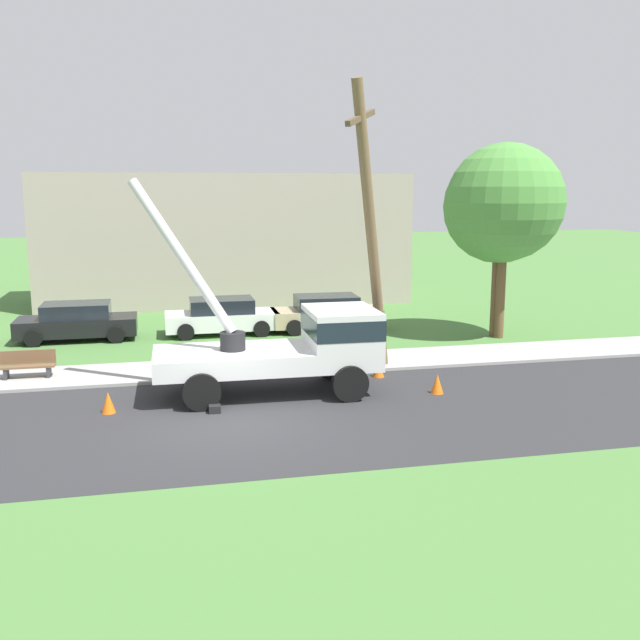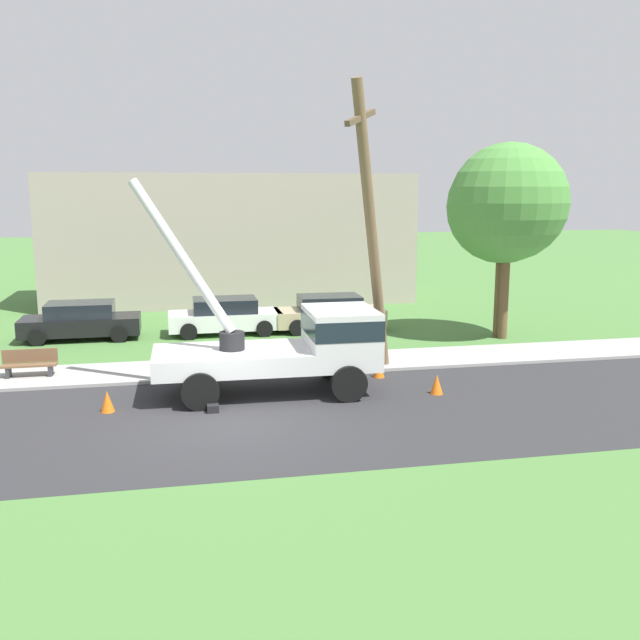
{
  "view_description": "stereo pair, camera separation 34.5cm",
  "coord_description": "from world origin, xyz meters",
  "px_view_note": "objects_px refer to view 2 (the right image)",
  "views": [
    {
      "loc": [
        -1.48,
        -16.87,
        5.7
      ],
      "look_at": [
        3.0,
        3.17,
        1.86
      ],
      "focal_mm": 39.64,
      "sensor_mm": 36.0,
      "label": 1
    },
    {
      "loc": [
        -1.15,
        -16.94,
        5.7
      ],
      "look_at": [
        3.0,
        3.17,
        1.86
      ],
      "focal_mm": 39.64,
      "sensor_mm": 36.0,
      "label": 2
    }
  ],
  "objects_px": {
    "traffic_cone_curbside": "(379,368)",
    "roadside_tree_near": "(503,207)",
    "park_bench": "(30,364)",
    "traffic_cone_ahead": "(437,384)",
    "parked_sedan_white": "(225,316)",
    "utility_truck": "(296,343)",
    "parked_sedan_black": "(81,321)",
    "leaning_utility_pole": "(371,229)",
    "traffic_cone_behind": "(107,401)",
    "roadside_tree_far": "(508,203)",
    "parked_sedan_tan": "(329,313)"
  },
  "relations": [
    {
      "from": "leaning_utility_pole",
      "to": "roadside_tree_near",
      "type": "relative_size",
      "value": 1.23
    },
    {
      "from": "park_bench",
      "to": "traffic_cone_behind",
      "type": "bearing_deg",
      "value": -55.89
    },
    {
      "from": "traffic_cone_behind",
      "to": "parked_sedan_tan",
      "type": "height_order",
      "value": "parked_sedan_tan"
    },
    {
      "from": "utility_truck",
      "to": "park_bench",
      "type": "relative_size",
      "value": 4.22
    },
    {
      "from": "leaning_utility_pole",
      "to": "roadside_tree_far",
      "type": "distance_m",
      "value": 7.78
    },
    {
      "from": "traffic_cone_ahead",
      "to": "utility_truck",
      "type": "bearing_deg",
      "value": 164.76
    },
    {
      "from": "utility_truck",
      "to": "traffic_cone_ahead",
      "type": "distance_m",
      "value": 4.13
    },
    {
      "from": "utility_truck",
      "to": "traffic_cone_curbside",
      "type": "relative_size",
      "value": 12.07
    },
    {
      "from": "parked_sedan_tan",
      "to": "roadside_tree_far",
      "type": "bearing_deg",
      "value": -25.21
    },
    {
      "from": "parked_sedan_white",
      "to": "parked_sedan_black",
      "type": "bearing_deg",
      "value": 179.26
    },
    {
      "from": "leaning_utility_pole",
      "to": "parked_sedan_black",
      "type": "relative_size",
      "value": 1.99
    },
    {
      "from": "leaning_utility_pole",
      "to": "traffic_cone_curbside",
      "type": "bearing_deg",
      "value": -54.8
    },
    {
      "from": "utility_truck",
      "to": "parked_sedan_black",
      "type": "bearing_deg",
      "value": 128.36
    },
    {
      "from": "park_bench",
      "to": "roadside_tree_far",
      "type": "distance_m",
      "value": 17.53
    },
    {
      "from": "traffic_cone_behind",
      "to": "traffic_cone_curbside",
      "type": "distance_m",
      "value": 8.05
    },
    {
      "from": "utility_truck",
      "to": "parked_sedan_black",
      "type": "distance_m",
      "value": 11.06
    },
    {
      "from": "park_bench",
      "to": "parked_sedan_black",
      "type": "bearing_deg",
      "value": 81.85
    },
    {
      "from": "traffic_cone_ahead",
      "to": "roadside_tree_far",
      "type": "relative_size",
      "value": 0.08
    },
    {
      "from": "traffic_cone_behind",
      "to": "parked_sedan_white",
      "type": "bearing_deg",
      "value": 68.54
    },
    {
      "from": "parked_sedan_white",
      "to": "roadside_tree_near",
      "type": "relative_size",
      "value": 0.62
    },
    {
      "from": "traffic_cone_ahead",
      "to": "parked_sedan_white",
      "type": "xyz_separation_m",
      "value": [
        -5.21,
        9.63,
        0.43
      ]
    },
    {
      "from": "utility_truck",
      "to": "traffic_cone_behind",
      "type": "bearing_deg",
      "value": -170.44
    },
    {
      "from": "park_bench",
      "to": "traffic_cone_curbside",
      "type": "bearing_deg",
      "value": -10.57
    },
    {
      "from": "parked_sedan_black",
      "to": "parked_sedan_white",
      "type": "distance_m",
      "value": 5.47
    },
    {
      "from": "traffic_cone_behind",
      "to": "park_bench",
      "type": "xyz_separation_m",
      "value": [
        -2.58,
        3.81,
        0.18
      ]
    },
    {
      "from": "roadside_tree_near",
      "to": "roadside_tree_far",
      "type": "relative_size",
      "value": 0.97
    },
    {
      "from": "roadside_tree_far",
      "to": "parked_sedan_tan",
      "type": "bearing_deg",
      "value": 154.79
    },
    {
      "from": "parked_sedan_black",
      "to": "park_bench",
      "type": "distance_m",
      "value": 5.78
    },
    {
      "from": "traffic_cone_curbside",
      "to": "roadside_tree_far",
      "type": "relative_size",
      "value": 0.08
    },
    {
      "from": "traffic_cone_ahead",
      "to": "traffic_cone_curbside",
      "type": "distance_m",
      "value": 2.32
    },
    {
      "from": "roadside_tree_near",
      "to": "utility_truck",
      "type": "bearing_deg",
      "value": -146.83
    },
    {
      "from": "park_bench",
      "to": "traffic_cone_ahead",
      "type": "bearing_deg",
      "value": -19.14
    },
    {
      "from": "traffic_cone_curbside",
      "to": "park_bench",
      "type": "bearing_deg",
      "value": 169.43
    },
    {
      "from": "traffic_cone_curbside",
      "to": "roadside_tree_near",
      "type": "xyz_separation_m",
      "value": [
        6.24,
        4.86,
        4.71
      ]
    },
    {
      "from": "utility_truck",
      "to": "parked_sedan_tan",
      "type": "xyz_separation_m",
      "value": [
        2.83,
        8.46,
        -0.7
      ]
    },
    {
      "from": "parked_sedan_tan",
      "to": "roadside_tree_near",
      "type": "distance_m",
      "value": 7.92
    },
    {
      "from": "traffic_cone_ahead",
      "to": "parked_sedan_tan",
      "type": "bearing_deg",
      "value": 96.0
    },
    {
      "from": "parked_sedan_tan",
      "to": "roadside_tree_far",
      "type": "height_order",
      "value": "roadside_tree_far"
    },
    {
      "from": "utility_truck",
      "to": "parked_sedan_white",
      "type": "xyz_separation_m",
      "value": [
        -1.38,
        8.59,
        -0.7
      ]
    },
    {
      "from": "leaning_utility_pole",
      "to": "park_bench",
      "type": "relative_size",
      "value": 5.48
    },
    {
      "from": "leaning_utility_pole",
      "to": "parked_sedan_black",
      "type": "distance_m",
      "value": 12.51
    },
    {
      "from": "leaning_utility_pole",
      "to": "parked_sedan_white",
      "type": "height_order",
      "value": "leaning_utility_pole"
    },
    {
      "from": "traffic_cone_curbside",
      "to": "parked_sedan_black",
      "type": "distance_m",
      "value": 12.28
    },
    {
      "from": "utility_truck",
      "to": "parked_sedan_white",
      "type": "height_order",
      "value": "utility_truck"
    },
    {
      "from": "utility_truck",
      "to": "parked_sedan_tan",
      "type": "height_order",
      "value": "utility_truck"
    },
    {
      "from": "traffic_cone_behind",
      "to": "parked_sedan_black",
      "type": "bearing_deg",
      "value": 100.47
    },
    {
      "from": "utility_truck",
      "to": "park_bench",
      "type": "height_order",
      "value": "utility_truck"
    },
    {
      "from": "traffic_cone_ahead",
      "to": "park_bench",
      "type": "xyz_separation_m",
      "value": [
        -11.5,
        3.99,
        0.18
      ]
    },
    {
      "from": "park_bench",
      "to": "roadside_tree_near",
      "type": "distance_m",
      "value": 17.5
    },
    {
      "from": "traffic_cone_ahead",
      "to": "parked_sedan_black",
      "type": "distance_m",
      "value": 14.44
    }
  ]
}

